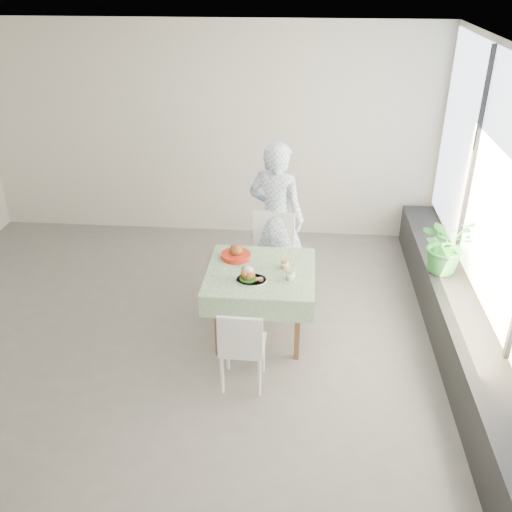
# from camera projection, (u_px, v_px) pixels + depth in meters

# --- Properties ---
(floor) EXTENTS (6.00, 6.00, 0.00)m
(floor) POSITION_uv_depth(u_px,v_px,m) (176.00, 331.00, 5.92)
(floor) COLOR #5F5C5A
(floor) RESTS_ON ground
(ceiling) EXTENTS (6.00, 6.00, 0.00)m
(ceiling) POSITION_uv_depth(u_px,v_px,m) (154.00, 47.00, 4.61)
(ceiling) COLOR white
(ceiling) RESTS_ON ground
(wall_back) EXTENTS (6.00, 0.02, 2.80)m
(wall_back) POSITION_uv_depth(u_px,v_px,m) (209.00, 132.00, 7.47)
(wall_back) COLOR beige
(wall_back) RESTS_ON ground
(wall_front) EXTENTS (6.00, 0.02, 2.80)m
(wall_front) POSITION_uv_depth(u_px,v_px,m) (63.00, 388.00, 3.06)
(wall_front) COLOR beige
(wall_front) RESTS_ON ground
(wall_right) EXTENTS (0.02, 5.00, 2.80)m
(wall_right) POSITION_uv_depth(u_px,v_px,m) (500.00, 218.00, 5.04)
(wall_right) COLOR beige
(wall_right) RESTS_ON ground
(window_pane) EXTENTS (0.01, 4.80, 2.18)m
(window_pane) POSITION_uv_depth(u_px,v_px,m) (502.00, 192.00, 4.93)
(window_pane) COLOR #D1E0F9
(window_pane) RESTS_ON ground
(window_ledge) EXTENTS (0.40, 4.80, 0.50)m
(window_ledge) POSITION_uv_depth(u_px,v_px,m) (455.00, 324.00, 5.59)
(window_ledge) COLOR black
(window_ledge) RESTS_ON ground
(cafe_table) EXTENTS (1.05, 1.05, 0.74)m
(cafe_table) POSITION_uv_depth(u_px,v_px,m) (261.00, 295.00, 5.67)
(cafe_table) COLOR brown
(cafe_table) RESTS_ON ground
(chair_far) EXTENTS (0.54, 0.54, 0.99)m
(chair_far) POSITION_uv_depth(u_px,v_px,m) (269.00, 275.00, 6.35)
(chair_far) COLOR white
(chair_far) RESTS_ON ground
(chair_near) EXTENTS (0.40, 0.40, 0.82)m
(chair_near) POSITION_uv_depth(u_px,v_px,m) (243.00, 360.00, 5.10)
(chair_near) COLOR white
(chair_near) RESTS_ON ground
(diner) EXTENTS (0.75, 0.61, 1.76)m
(diner) POSITION_uv_depth(u_px,v_px,m) (276.00, 218.00, 6.31)
(diner) COLOR #89AEDC
(diner) RESTS_ON ground
(main_dish) EXTENTS (0.30, 0.30, 0.15)m
(main_dish) POSITION_uv_depth(u_px,v_px,m) (249.00, 276.00, 5.35)
(main_dish) COLOR white
(main_dish) RESTS_ON cafe_table
(juice_cup_orange) EXTENTS (0.09, 0.09, 0.25)m
(juice_cup_orange) POSITION_uv_depth(u_px,v_px,m) (285.00, 263.00, 5.56)
(juice_cup_orange) COLOR white
(juice_cup_orange) RESTS_ON cafe_table
(juice_cup_lemonade) EXTENTS (0.10, 0.10, 0.27)m
(juice_cup_lemonade) POSITION_uv_depth(u_px,v_px,m) (290.00, 273.00, 5.37)
(juice_cup_lemonade) COLOR white
(juice_cup_lemonade) RESTS_ON cafe_table
(second_dish) EXTENTS (0.30, 0.30, 0.14)m
(second_dish) POSITION_uv_depth(u_px,v_px,m) (236.00, 254.00, 5.76)
(second_dish) COLOR red
(second_dish) RESTS_ON cafe_table
(potted_plant) EXTENTS (0.72, 0.69, 0.63)m
(potted_plant) POSITION_uv_depth(u_px,v_px,m) (447.00, 244.00, 5.89)
(potted_plant) COLOR #297D38
(potted_plant) RESTS_ON window_ledge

